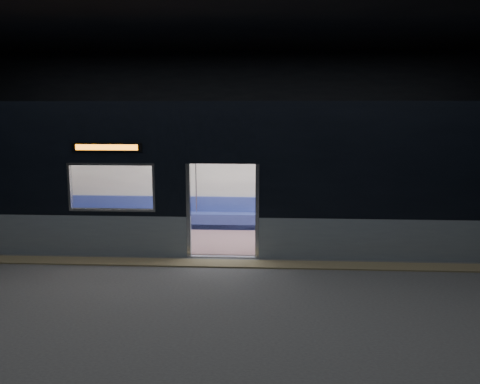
{
  "coord_description": "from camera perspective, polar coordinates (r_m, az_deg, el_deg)",
  "views": [
    {
      "loc": [
        1.01,
        -9.57,
        3.21
      ],
      "look_at": [
        0.3,
        2.3,
        1.24
      ],
      "focal_mm": 38.0,
      "sensor_mm": 36.0,
      "label": 1
    }
  ],
  "objects": [
    {
      "name": "metro_car",
      "position": [
        12.23,
        -1.32,
        3.01
      ],
      "size": [
        18.0,
        3.04,
        3.35
      ],
      "color": "#85959F",
      "rests_on": "station_floor"
    },
    {
      "name": "station_floor",
      "position": [
        10.14,
        -2.48,
        -9.07
      ],
      "size": [
        24.0,
        14.0,
        0.01
      ],
      "primitive_type": "cube",
      "color": "#47494C",
      "rests_on": "ground"
    },
    {
      "name": "tactile_strip",
      "position": [
        10.66,
        -2.17,
        -8.03
      ],
      "size": [
        22.8,
        0.5,
        0.03
      ],
      "primitive_type": "cube",
      "color": "#8C7F59",
      "rests_on": "station_floor"
    },
    {
      "name": "passenger",
      "position": [
        13.72,
        17.12,
        -1.02
      ],
      "size": [
        0.45,
        0.75,
        1.43
      ],
      "rotation": [
        0.0,
        0.0,
        -0.14
      ],
      "color": "black",
      "rests_on": "metro_car"
    },
    {
      "name": "transit_map",
      "position": [
        13.62,
        9.64,
        1.91
      ],
      "size": [
        0.96,
        0.03,
        0.63
      ],
      "primitive_type": "cube",
      "color": "white",
      "rests_on": "metro_car"
    },
    {
      "name": "handbag",
      "position": [
        13.53,
        17.52,
        -1.74
      ],
      "size": [
        0.36,
        0.32,
        0.15
      ],
      "primitive_type": "cube",
      "rotation": [
        0.0,
        0.0,
        -0.2
      ],
      "color": "black",
      "rests_on": "passenger"
    },
    {
      "name": "station_envelope",
      "position": [
        9.63,
        -2.64,
        12.11
      ],
      "size": [
        24.0,
        14.0,
        5.0
      ],
      "color": "black",
      "rests_on": "station_floor"
    }
  ]
}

